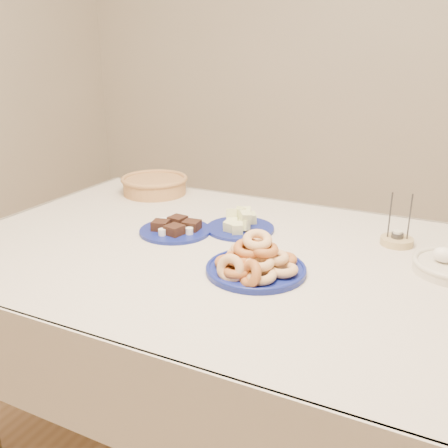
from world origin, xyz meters
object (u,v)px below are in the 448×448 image
at_px(dining_table, 231,282).
at_px(candle_holder, 397,240).
at_px(brownie_plate, 175,229).
at_px(melon_plate, 240,225).
at_px(wicker_basket, 155,184).
at_px(donut_platter, 255,262).

bearing_deg(dining_table, candle_holder, 31.59).
bearing_deg(brownie_plate, candle_holder, 17.70).
bearing_deg(brownie_plate, melon_plate, 31.85).
xyz_separation_m(dining_table, wicker_basket, (-0.55, 0.41, 0.14)).
bearing_deg(candle_holder, melon_plate, -168.36).
xyz_separation_m(melon_plate, wicker_basket, (-0.50, 0.24, 0.02)).
xyz_separation_m(melon_plate, brownie_plate, (-0.18, -0.11, -0.01)).
height_order(donut_platter, wicker_basket, donut_platter).
height_order(brownie_plate, wicker_basket, wicker_basket).
xyz_separation_m(melon_plate, candle_holder, (0.48, 0.10, -0.01)).
bearing_deg(melon_plate, wicker_basket, 154.19).
height_order(melon_plate, brownie_plate, melon_plate).
relative_size(melon_plate, wicker_basket, 0.78).
bearing_deg(melon_plate, donut_platter, -58.38).
xyz_separation_m(brownie_plate, candle_holder, (0.66, 0.21, 0.00)).
distance_m(brownie_plate, candle_holder, 0.70).
bearing_deg(melon_plate, brownie_plate, -148.15).
bearing_deg(melon_plate, dining_table, -73.87).
bearing_deg(wicker_basket, candle_holder, -8.18).
height_order(dining_table, melon_plate, melon_plate).
bearing_deg(donut_platter, dining_table, 137.59).
relative_size(dining_table, melon_plate, 6.13).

